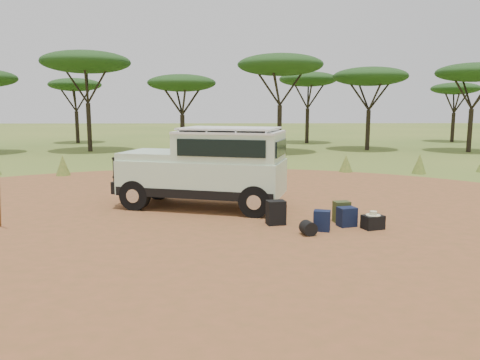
{
  "coord_description": "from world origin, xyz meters",
  "views": [
    {
      "loc": [
        0.89,
        -11.07,
        2.83
      ],
      "look_at": [
        1.16,
        0.58,
        1.0
      ],
      "focal_mm": 35.0,
      "sensor_mm": 36.0,
      "label": 1
    }
  ],
  "objects_px": {
    "backpack_black": "(276,213)",
    "duffel_navy": "(347,217)",
    "safari_vehicle": "(208,169)",
    "hard_case": "(373,222)",
    "backpack_olive": "(342,212)",
    "backpack_navy": "(322,221)"
  },
  "relations": [
    {
      "from": "backpack_black",
      "to": "backpack_navy",
      "type": "distance_m",
      "value": 1.17
    },
    {
      "from": "backpack_black",
      "to": "backpack_navy",
      "type": "bearing_deg",
      "value": -43.55
    },
    {
      "from": "backpack_navy",
      "to": "hard_case",
      "type": "relative_size",
      "value": 1.04
    },
    {
      "from": "backpack_black",
      "to": "duffel_navy",
      "type": "xyz_separation_m",
      "value": [
        1.68,
        -0.2,
        -0.06
      ]
    },
    {
      "from": "backpack_navy",
      "to": "hard_case",
      "type": "height_order",
      "value": "backpack_navy"
    },
    {
      "from": "backpack_navy",
      "to": "safari_vehicle",
      "type": "bearing_deg",
      "value": 152.45
    },
    {
      "from": "safari_vehicle",
      "to": "backpack_black",
      "type": "xyz_separation_m",
      "value": [
        1.72,
        -1.97,
        -0.8
      ]
    },
    {
      "from": "hard_case",
      "to": "backpack_navy",
      "type": "bearing_deg",
      "value": 168.35
    },
    {
      "from": "hard_case",
      "to": "safari_vehicle",
      "type": "bearing_deg",
      "value": 130.0
    },
    {
      "from": "hard_case",
      "to": "duffel_navy",
      "type": "bearing_deg",
      "value": 135.75
    },
    {
      "from": "backpack_olive",
      "to": "hard_case",
      "type": "bearing_deg",
      "value": -59.39
    },
    {
      "from": "safari_vehicle",
      "to": "hard_case",
      "type": "bearing_deg",
      "value": -15.8
    },
    {
      "from": "backpack_navy",
      "to": "duffel_navy",
      "type": "distance_m",
      "value": 0.79
    },
    {
      "from": "backpack_olive",
      "to": "duffel_navy",
      "type": "relative_size",
      "value": 1.14
    },
    {
      "from": "duffel_navy",
      "to": "backpack_navy",
      "type": "bearing_deg",
      "value": -165.01
    },
    {
      "from": "backpack_navy",
      "to": "duffel_navy",
      "type": "xyz_separation_m",
      "value": [
        0.68,
        0.41,
        -0.01
      ]
    },
    {
      "from": "safari_vehicle",
      "to": "backpack_olive",
      "type": "relative_size",
      "value": 9.37
    },
    {
      "from": "backpack_black",
      "to": "hard_case",
      "type": "distance_m",
      "value": 2.28
    },
    {
      "from": "backpack_navy",
      "to": "backpack_olive",
      "type": "distance_m",
      "value": 1.03
    },
    {
      "from": "safari_vehicle",
      "to": "backpack_black",
      "type": "bearing_deg",
      "value": -32.91
    },
    {
      "from": "backpack_navy",
      "to": "backpack_olive",
      "type": "xyz_separation_m",
      "value": [
        0.65,
        0.81,
        0.02
      ]
    },
    {
      "from": "safari_vehicle",
      "to": "backpack_black",
      "type": "relative_size",
      "value": 8.33
    }
  ]
}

